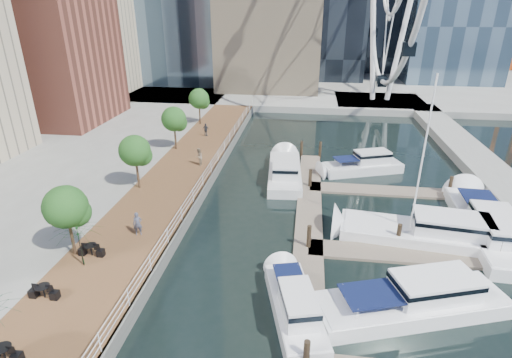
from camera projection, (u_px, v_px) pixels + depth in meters
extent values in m
plane|color=black|center=(247.00, 332.00, 20.22)|extent=(520.00, 520.00, 0.00)
cube|color=brown|center=(171.00, 189.00, 34.73)|extent=(6.00, 60.00, 1.00)
cube|color=#595954|center=(205.00, 191.00, 34.37)|extent=(0.25, 60.00, 1.00)
cube|color=gray|center=(302.00, 62.00, 112.69)|extent=(200.00, 114.00, 1.00)
cube|color=gray|center=(501.00, 184.00, 35.77)|extent=(4.00, 60.00, 1.00)
cube|color=gray|center=(379.00, 103.00, 65.57)|extent=(14.00, 12.00, 1.00)
cube|color=#6D6051|center=(309.00, 232.00, 28.90)|extent=(2.00, 32.00, 0.20)
cube|color=#6D6051|center=(400.00, 254.00, 26.36)|extent=(12.00, 2.00, 0.20)
cube|color=#6D6051|center=(378.00, 190.00, 35.44)|extent=(12.00, 2.00, 0.20)
cube|color=brown|center=(53.00, 42.00, 50.34)|extent=(12.00, 14.00, 20.00)
cube|color=#BCAD8E|center=(72.00, 7.00, 64.01)|extent=(14.00, 16.00, 28.00)
cylinder|color=white|center=(373.00, 14.00, 60.48)|extent=(0.80, 0.80, 26.00)
cylinder|color=white|center=(407.00, 14.00, 59.87)|extent=(0.80, 0.80, 26.00)
cylinder|color=#3F2B1C|center=(72.00, 237.00, 24.35)|extent=(0.20, 0.20, 2.40)
sphere|color=#265B1E|center=(65.00, 207.00, 23.51)|extent=(2.60, 2.60, 2.60)
cylinder|color=#3F2B1C|center=(138.00, 174.00, 33.44)|extent=(0.20, 0.20, 2.40)
sphere|color=#265B1E|center=(135.00, 151.00, 32.60)|extent=(2.60, 2.60, 2.60)
cylinder|color=#3F2B1C|center=(175.00, 138.00, 42.52)|extent=(0.20, 0.20, 2.40)
sphere|color=#265B1E|center=(174.00, 119.00, 41.68)|extent=(2.60, 2.60, 2.60)
cylinder|color=#3F2B1C|center=(200.00, 115.00, 51.61)|extent=(0.20, 0.20, 2.40)
sphere|color=#265B1E|center=(199.00, 99.00, 50.77)|extent=(2.60, 2.60, 2.60)
imported|color=#44475B|center=(138.00, 224.00, 26.60)|extent=(0.70, 0.58, 1.64)
imported|color=gray|center=(199.00, 157.00, 38.27)|extent=(0.70, 0.88, 1.72)
imported|color=#30333D|center=(206.00, 130.00, 46.96)|extent=(0.95, 0.56, 1.52)
imported|color=#113E12|center=(80.00, 246.00, 23.21)|extent=(3.90, 3.93, 2.69)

